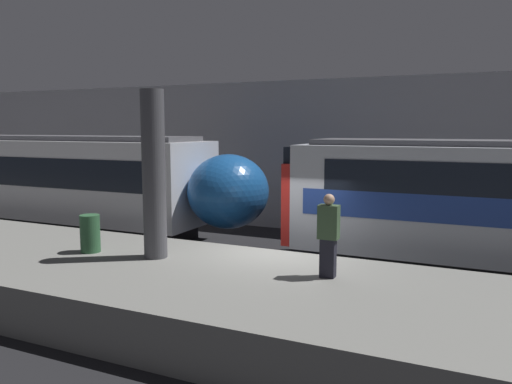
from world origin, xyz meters
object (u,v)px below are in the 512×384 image
(support_pillar_near, at_px, (154,175))
(trash_bin, at_px, (90,233))
(person_waiting, at_px, (328,234))
(train_modern, at_px, (21,181))

(support_pillar_near, xyz_separation_m, trash_bin, (-1.62, -0.23, -1.37))
(person_waiting, distance_m, trash_bin, 5.47)
(train_modern, distance_m, person_waiting, 13.85)
(support_pillar_near, height_order, person_waiting, support_pillar_near)
(train_modern, relative_size, person_waiting, 12.15)
(trash_bin, bearing_deg, support_pillar_near, 8.19)
(person_waiting, bearing_deg, support_pillar_near, -177.85)
(train_modern, xyz_separation_m, trash_bin, (7.71, -4.70, -0.41))
(train_modern, bearing_deg, support_pillar_near, -25.58)
(support_pillar_near, bearing_deg, train_modern, 154.42)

